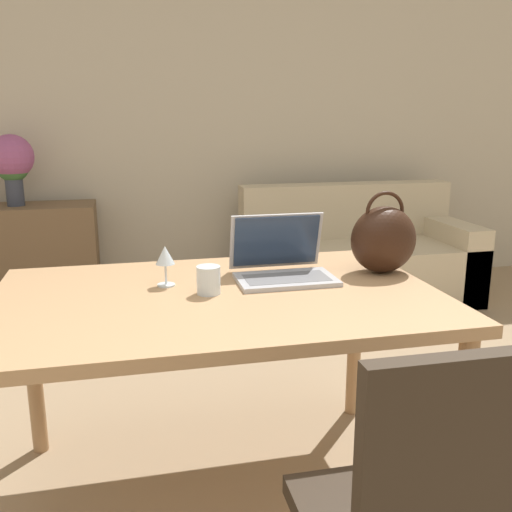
# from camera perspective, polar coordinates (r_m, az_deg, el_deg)

# --- Properties ---
(wall_back) EXTENTS (10.00, 0.06, 2.70)m
(wall_back) POSITION_cam_1_polar(r_m,az_deg,el_deg) (4.34, -8.63, 14.21)
(wall_back) COLOR #BCB29E
(wall_back) RESTS_ON ground_plane
(dining_table) EXTENTS (1.46, 0.95, 0.75)m
(dining_table) POSITION_cam_1_polar(r_m,az_deg,el_deg) (1.92, -3.73, -5.94)
(dining_table) COLOR #A87F56
(dining_table) RESTS_ON ground_plane
(couch) EXTENTS (1.61, 0.79, 0.82)m
(couch) POSITION_cam_1_polar(r_m,az_deg,el_deg) (4.21, 10.04, -0.46)
(couch) COLOR #C1B293
(couch) RESTS_ON ground_plane
(sideboard) EXTENTS (1.15, 0.40, 0.73)m
(sideboard) POSITION_cam_1_polar(r_m,az_deg,el_deg) (4.22, -23.29, -0.27)
(sideboard) COLOR brown
(sideboard) RESTS_ON ground_plane
(laptop) EXTENTS (0.35, 0.28, 0.22)m
(laptop) POSITION_cam_1_polar(r_m,az_deg,el_deg) (2.07, 2.54, -0.48)
(laptop) COLOR #ADADB2
(laptop) RESTS_ON dining_table
(drinking_glass) EXTENTS (0.08, 0.08, 0.09)m
(drinking_glass) POSITION_cam_1_polar(r_m,az_deg,el_deg) (1.88, -4.77, -2.41)
(drinking_glass) COLOR silver
(drinking_glass) RESTS_ON dining_table
(wine_glass) EXTENTS (0.07, 0.07, 0.14)m
(wine_glass) POSITION_cam_1_polar(r_m,az_deg,el_deg) (1.97, -9.07, -0.16)
(wine_glass) COLOR silver
(wine_glass) RESTS_ON dining_table
(handbag) EXTENTS (0.25, 0.19, 0.31)m
(handbag) POSITION_cam_1_polar(r_m,az_deg,el_deg) (2.16, 12.62, 1.67)
(handbag) COLOR black
(handbag) RESTS_ON dining_table
(flower_vase) EXTENTS (0.29, 0.29, 0.47)m
(flower_vase) POSITION_cam_1_polar(r_m,az_deg,el_deg) (4.11, -23.24, 8.69)
(flower_vase) COLOR #333847
(flower_vase) RESTS_ON sideboard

